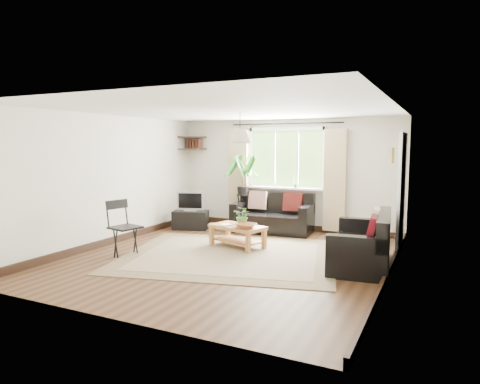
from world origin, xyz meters
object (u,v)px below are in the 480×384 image
at_px(sofa_right, 361,240).
at_px(coffee_table, 237,236).
at_px(tv_stand, 191,220).
at_px(palm_stand, 243,192).
at_px(sofa_back, 272,214).
at_px(folding_chair, 125,228).

bearing_deg(sofa_right, coffee_table, -101.82).
xyz_separation_m(tv_stand, palm_stand, (1.00, 0.58, 0.62)).
height_order(coffee_table, palm_stand, palm_stand).
relative_size(sofa_right, palm_stand, 1.02).
bearing_deg(sofa_back, tv_stand, -168.77).
relative_size(sofa_right, folding_chair, 1.81).
xyz_separation_m(sofa_right, folding_chair, (-3.65, -1.10, 0.07)).
bearing_deg(tv_stand, palm_stand, 12.08).
height_order(sofa_right, palm_stand, palm_stand).
xyz_separation_m(sofa_back, folding_chair, (-1.49, -2.90, 0.07)).
xyz_separation_m(sofa_right, palm_stand, (-2.90, 1.90, 0.43)).
height_order(tv_stand, folding_chair, folding_chair).
relative_size(coffee_table, palm_stand, 0.60).
relative_size(sofa_back, folding_chair, 1.79).
bearing_deg(tv_stand, sofa_back, -2.57).
distance_m(sofa_back, folding_chair, 3.26).
bearing_deg(sofa_back, folding_chair, -121.57).
relative_size(sofa_back, coffee_table, 1.68).
distance_m(sofa_right, tv_stand, 4.12).
bearing_deg(sofa_back, palm_stand, 168.29).
bearing_deg(folding_chair, sofa_right, -59.90).
height_order(sofa_back, tv_stand, sofa_back).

